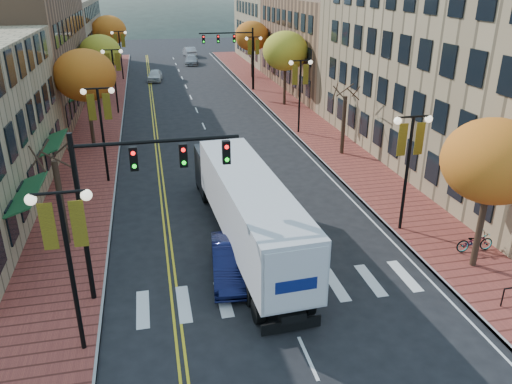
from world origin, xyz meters
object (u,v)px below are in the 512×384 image
semi_truck (244,201)px  navy_sedan (231,261)px  black_suv (258,189)px  bicycle (475,242)px

semi_truck → navy_sedan: 3.44m
black_suv → bicycle: size_ratio=2.32×
semi_truck → black_suv: size_ratio=3.61×
navy_sedan → black_suv: (2.96, 8.03, -0.16)m
navy_sedan → bicycle: (11.48, -0.49, -0.12)m
navy_sedan → black_suv: navy_sedan is taller
semi_truck → navy_sedan: semi_truck is taller
semi_truck → bicycle: size_ratio=8.37×
semi_truck → navy_sedan: (-1.14, -2.89, -1.47)m
navy_sedan → black_suv: size_ratio=1.07×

